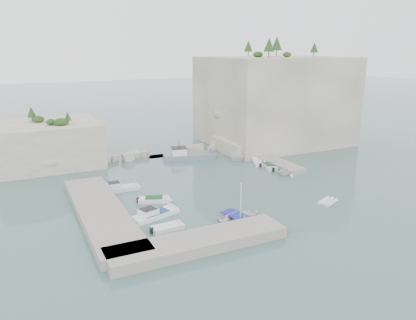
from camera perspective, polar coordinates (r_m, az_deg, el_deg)
name	(u,v)px	position (r m, az deg, el deg)	size (l,w,h in m)	color
ground	(227,192)	(54.70, 2.75, -4.55)	(400.00, 400.00, 0.00)	#436463
cliff_east	(274,100)	(83.75, 9.21, 8.29)	(26.00, 22.00, 17.00)	beige
cliff_terrace	(243,145)	(75.53, 4.91, 2.07)	(8.00, 10.00, 2.50)	beige
outcrop_west	(49,144)	(71.82, -21.49, 2.17)	(16.00, 14.00, 7.00)	beige
quay_west	(101,213)	(48.27, -14.80, -7.18)	(5.00, 24.00, 1.10)	#9E9689
quay_south	(199,242)	(40.09, -1.34, -11.49)	(18.00, 4.00, 1.10)	#9E9689
ledge_east	(269,160)	(69.49, 8.61, 0.03)	(3.00, 16.00, 0.80)	#9E9689
breakwater	(164,152)	(73.37, -6.17, 1.19)	(28.00, 3.00, 1.40)	beige
motorboat_c	(154,202)	(51.80, -7.58, -5.84)	(4.26, 1.55, 0.70)	silver
motorboat_a	(120,191)	(56.51, -12.27, -4.23)	(5.72, 1.70, 1.40)	silver
motorboat_e	(168,230)	(44.03, -5.72, -9.77)	(3.77, 1.54, 0.70)	silver
motorboat_d	(155,217)	(47.30, -7.46, -7.97)	(6.34, 1.89, 1.40)	white
rowboat	(240,221)	(46.10, 4.56, -8.54)	(3.88, 5.44, 1.13)	white
inflatable_dinghy	(328,203)	(53.14, 16.47, -5.81)	(2.96, 1.43, 0.44)	silver
tender_east_a	(286,175)	(62.96, 10.89, -2.09)	(2.76, 3.20, 1.69)	white
tender_east_b	(269,168)	(66.37, 8.60, -1.07)	(4.61, 1.57, 0.70)	silver
tender_east_c	(258,164)	(68.37, 7.02, -0.52)	(4.43, 1.43, 0.70)	silver
tender_east_d	(243,159)	(70.71, 4.97, 0.08)	(1.95, 5.18, 2.00)	white
work_boat	(189,158)	(71.13, -2.65, 0.22)	(9.86, 2.91, 2.20)	slate
rowboat_mast	(241,199)	(45.08, 4.63, -5.44)	(0.10, 0.10, 4.20)	white
vegetation	(249,52)	(81.45, 5.84, 14.87)	(53.48, 13.88, 13.40)	#1E4219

